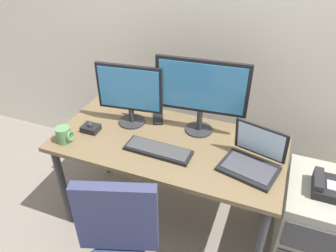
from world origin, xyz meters
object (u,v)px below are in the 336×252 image
coffee_mug (64,135)px  cell_phone (158,119)px  file_cabinet (314,222)px  trackball_mouse (91,128)px  keyboard (158,150)px  monitor_main (201,91)px  desk_phone (327,186)px  laptop (253,159)px  monitor_side (130,92)px

coffee_mug → cell_phone: bearing=44.6°
file_cabinet → trackball_mouse: bearing=-174.9°
coffee_mug → keyboard: bearing=11.2°
monitor_main → keyboard: 0.45m
desk_phone → trackball_mouse: 1.48m
desk_phone → laptop: (-0.43, -0.08, 0.14)m
laptop → cell_phone: bearing=159.8°
keyboard → cell_phone: bearing=112.8°
keyboard → trackball_mouse: size_ratio=3.76×
monitor_main → laptop: bearing=-30.6°
desk_phone → laptop: 0.46m
monitor_side → coffee_mug: bearing=-130.7°
file_cabinet → monitor_main: bearing=171.1°
monitor_main → laptop: monitor_main is taller
laptop → file_cabinet: bearing=12.8°
file_cabinet → coffee_mug: (-1.57, -0.29, 0.47)m
trackball_mouse → coffee_mug: coffee_mug is taller
laptop → cell_phone: 0.73m
keyboard → trackball_mouse: (-0.50, 0.04, 0.01)m
desk_phone → monitor_side: bearing=176.8°
laptop → trackball_mouse: 1.05m
monitor_side → file_cabinet: bearing=-2.5°
file_cabinet → monitor_side: bearing=177.5°
file_cabinet → monitor_side: 1.43m
monitor_main → monitor_side: bearing=-170.8°
monitor_side → cell_phone: bearing=32.8°
laptop → coffee_mug: laptop is taller
trackball_mouse → cell_phone: (0.36, 0.29, -0.02)m
cell_phone → keyboard: bearing=-89.2°
trackball_mouse → coffee_mug: (-0.09, -0.16, 0.03)m
keyboard → monitor_main: bearing=61.5°
desk_phone → cell_phone: 1.13m
keyboard → trackball_mouse: trackball_mouse is taller
trackball_mouse → cell_phone: size_ratio=0.77×
monitor_main → monitor_side: 0.47m
monitor_main → desk_phone: bearing=-10.1°
desk_phone → monitor_side: (-1.27, 0.07, 0.32)m
keyboard → laptop: size_ratio=1.14×
keyboard → cell_phone: (-0.14, 0.33, -0.01)m
laptop → coffee_mug: bearing=-170.4°
desk_phone → monitor_main: monitor_main is taller
monitor_side → desk_phone: bearing=-3.2°
trackball_mouse → laptop: bearing=1.8°
coffee_mug → cell_phone: 0.63m
coffee_mug → file_cabinet: bearing=10.5°
monitor_main → laptop: size_ratio=1.58×
keyboard → coffee_mug: size_ratio=4.02×
keyboard → cell_phone: keyboard is taller
desk_phone → cell_phone: (-1.11, 0.17, 0.09)m
coffee_mug → monitor_side: bearing=49.3°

